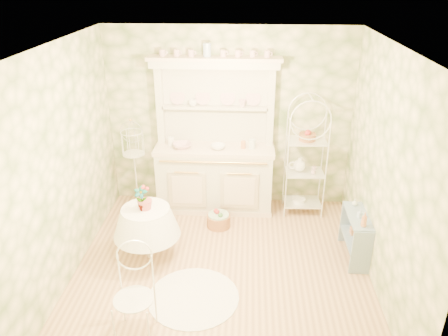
# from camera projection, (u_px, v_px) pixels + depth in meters

# --- Properties ---
(floor) EXTENTS (3.60, 3.60, 0.00)m
(floor) POSITION_uv_depth(u_px,v_px,m) (222.00, 269.00, 5.42)
(floor) COLOR tan
(floor) RESTS_ON ground
(ceiling) EXTENTS (3.60, 3.60, 0.00)m
(ceiling) POSITION_uv_depth(u_px,v_px,m) (221.00, 47.00, 4.29)
(ceiling) COLOR white
(ceiling) RESTS_ON floor
(wall_left) EXTENTS (3.60, 3.60, 0.00)m
(wall_left) POSITION_uv_depth(u_px,v_px,m) (63.00, 167.00, 4.95)
(wall_left) COLOR #F8E5BB
(wall_left) RESTS_ON floor
(wall_right) EXTENTS (3.60, 3.60, 0.00)m
(wall_right) POSITION_uv_depth(u_px,v_px,m) (386.00, 175.00, 4.76)
(wall_right) COLOR #F8E5BB
(wall_right) RESTS_ON floor
(wall_back) EXTENTS (3.60, 3.60, 0.00)m
(wall_back) POSITION_uv_depth(u_px,v_px,m) (229.00, 119.00, 6.48)
(wall_back) COLOR #F8E5BB
(wall_back) RESTS_ON floor
(wall_front) EXTENTS (3.60, 3.60, 0.00)m
(wall_front) POSITION_uv_depth(u_px,v_px,m) (206.00, 274.00, 3.22)
(wall_front) COLOR #F8E5BB
(wall_front) RESTS_ON floor
(kitchen_dresser) EXTENTS (1.87, 0.61, 2.29)m
(kitchen_dresser) POSITION_uv_depth(u_px,v_px,m) (214.00, 138.00, 6.33)
(kitchen_dresser) COLOR silver
(kitchen_dresser) RESTS_ON floor
(bakers_rack) EXTENTS (0.56, 0.41, 1.76)m
(bakers_rack) POSITION_uv_depth(u_px,v_px,m) (306.00, 158.00, 6.34)
(bakers_rack) COLOR white
(bakers_rack) RESTS_ON floor
(side_shelf) EXTENTS (0.30, 0.70, 0.59)m
(side_shelf) POSITION_uv_depth(u_px,v_px,m) (355.00, 237.00, 5.54)
(side_shelf) COLOR #7E97AE
(side_shelf) RESTS_ON floor
(round_table) EXTENTS (0.79, 0.79, 0.78)m
(round_table) POSITION_uv_depth(u_px,v_px,m) (147.00, 231.00, 5.49)
(round_table) COLOR white
(round_table) RESTS_ON floor
(cafe_chair) EXTENTS (0.42, 0.42, 0.79)m
(cafe_chair) POSITION_uv_depth(u_px,v_px,m) (134.00, 303.00, 4.30)
(cafe_chair) COLOR white
(cafe_chair) RESTS_ON floor
(birdcage_stand) EXTENTS (0.39, 0.39, 1.48)m
(birdcage_stand) POSITION_uv_depth(u_px,v_px,m) (135.00, 164.00, 6.49)
(birdcage_stand) COLOR white
(birdcage_stand) RESTS_ON floor
(floor_basket) EXTENTS (0.36, 0.36, 0.22)m
(floor_basket) POSITION_uv_depth(u_px,v_px,m) (219.00, 219.00, 6.27)
(floor_basket) COLOR #A76C42
(floor_basket) RESTS_ON floor
(lace_rug) EXTENTS (1.18, 1.18, 0.01)m
(lace_rug) POSITION_uv_depth(u_px,v_px,m) (194.00, 297.00, 4.95)
(lace_rug) COLOR white
(lace_rug) RESTS_ON floor
(bowl_floral) EXTENTS (0.34, 0.34, 0.07)m
(bowl_floral) POSITION_uv_depth(u_px,v_px,m) (182.00, 147.00, 6.36)
(bowl_floral) COLOR white
(bowl_floral) RESTS_ON kitchen_dresser
(bowl_white) EXTENTS (0.27, 0.27, 0.07)m
(bowl_white) POSITION_uv_depth(u_px,v_px,m) (218.00, 148.00, 6.32)
(bowl_white) COLOR white
(bowl_white) RESTS_ON kitchen_dresser
(cup_left) EXTENTS (0.12, 0.12, 0.09)m
(cup_left) POSITION_uv_depth(u_px,v_px,m) (193.00, 104.00, 6.29)
(cup_left) COLOR white
(cup_left) RESTS_ON kitchen_dresser
(cup_right) EXTENTS (0.14, 0.14, 0.10)m
(cup_right) POSITION_uv_depth(u_px,v_px,m) (242.00, 105.00, 6.26)
(cup_right) COLOR white
(cup_right) RESTS_ON kitchen_dresser
(potted_geranium) EXTENTS (0.17, 0.12, 0.31)m
(potted_geranium) POSITION_uv_depth(u_px,v_px,m) (141.00, 201.00, 5.26)
(potted_geranium) COLOR #3F7238
(potted_geranium) RESTS_ON round_table
(bottle_amber) EXTENTS (0.08, 0.08, 0.18)m
(bottle_amber) POSITION_uv_depth(u_px,v_px,m) (364.00, 221.00, 5.14)
(bottle_amber) COLOR #C37949
(bottle_amber) RESTS_ON side_shelf
(bottle_blue) EXTENTS (0.06, 0.06, 0.11)m
(bottle_blue) POSITION_uv_depth(u_px,v_px,m) (360.00, 215.00, 5.34)
(bottle_blue) COLOR #A2BAD6
(bottle_blue) RESTS_ON side_shelf
(bottle_glass) EXTENTS (0.09, 0.09, 0.09)m
(bottle_glass) POSITION_uv_depth(u_px,v_px,m) (355.00, 203.00, 5.61)
(bottle_glass) COLOR silver
(bottle_glass) RESTS_ON side_shelf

